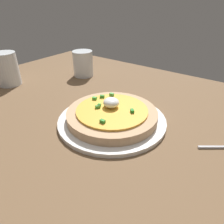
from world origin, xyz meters
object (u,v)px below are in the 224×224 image
at_px(cup_near, 7,70).
at_px(pizza, 112,114).
at_px(plate, 112,120).
at_px(cup_far, 83,64).

bearing_deg(cup_near, pizza, 2.13).
distance_m(plate, cup_far, 0.39).
height_order(cup_near, cup_far, cup_near).
height_order(plate, pizza, pizza).
relative_size(cup_near, cup_far, 1.18).
bearing_deg(plate, cup_near, -177.91).
bearing_deg(plate, cup_far, 144.70).
distance_m(plate, pizza, 0.02).
bearing_deg(cup_near, cup_far, 56.33).
relative_size(pizza, cup_far, 2.35).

